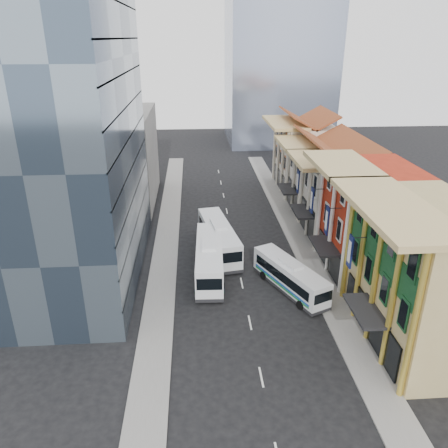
{
  "coord_description": "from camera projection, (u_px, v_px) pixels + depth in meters",
  "views": [
    {
      "loc": [
        -4.71,
        -24.97,
        24.14
      ],
      "look_at": [
        -1.5,
        20.68,
        4.47
      ],
      "focal_mm": 35.0,
      "sensor_mm": 36.0,
      "label": 1
    }
  ],
  "objects": [
    {
      "name": "sidewalk_left",
      "position": [
        165.0,
        255.0,
        52.31
      ],
      "size": [
        3.0,
        90.0,
        0.15
      ],
      "primitive_type": "cube",
      "color": "slate",
      "rests_on": "ground"
    },
    {
      "name": "shophouse_tan",
      "position": [
        425.0,
        277.0,
        35.84
      ],
      "size": [
        8.0,
        14.0,
        12.0
      ],
      "primitive_type": "cube",
      "color": "tan",
      "rests_on": "ground"
    },
    {
      "name": "office_block_far",
      "position": [
        121.0,
        157.0,
        67.42
      ],
      "size": [
        10.0,
        18.0,
        14.0
      ],
      "primitive_type": "cube",
      "color": "gray",
      "rests_on": "ground"
    },
    {
      "name": "ground",
      "position": [
        263.0,
        387.0,
        32.73
      ],
      "size": [
        200.0,
        200.0,
        0.0
      ],
      "primitive_type": "plane",
      "color": "black",
      "rests_on": "ground"
    },
    {
      "name": "shophouse_cream_far",
      "position": [
        305.0,
        157.0,
        73.61
      ],
      "size": [
        8.0,
        12.0,
        11.0
      ],
      "primitive_type": "cube",
      "color": "beige",
      "rests_on": "ground"
    },
    {
      "name": "sidewalk_right",
      "position": [
        305.0,
        250.0,
        53.41
      ],
      "size": [
        3.0,
        90.0,
        0.15
      ],
      "primitive_type": "cube",
      "color": "slate",
      "rests_on": "ground"
    },
    {
      "name": "bus_left_far",
      "position": [
        219.0,
        237.0,
        52.44
      ],
      "size": [
        4.82,
        12.5,
        3.91
      ],
      "primitive_type": null,
      "rotation": [
        0.0,
        0.0,
        0.17
      ],
      "color": "silver",
      "rests_on": "ground"
    },
    {
      "name": "shophouse_cream_mid",
      "position": [
        322.0,
        178.0,
        64.19
      ],
      "size": [
        8.0,
        9.0,
        10.0
      ],
      "primitive_type": "cube",
      "color": "beige",
      "rests_on": "ground"
    },
    {
      "name": "shophouse_red",
      "position": [
        370.0,
        220.0,
        46.84
      ],
      "size": [
        8.0,
        10.0,
        12.0
      ],
      "primitive_type": "cube",
      "color": "#A52712",
      "rests_on": "ground"
    },
    {
      "name": "bus_left_near",
      "position": [
        209.0,
        258.0,
        47.51
      ],
      "size": [
        3.34,
        12.38,
        3.94
      ],
      "primitive_type": null,
      "rotation": [
        0.0,
        0.0,
        -0.04
      ],
      "color": "silver",
      "rests_on": "ground"
    },
    {
      "name": "shophouse_cream_near",
      "position": [
        341.0,
        199.0,
        55.94
      ],
      "size": [
        8.0,
        9.0,
        10.0
      ],
      "primitive_type": "cube",
      "color": "beige",
      "rests_on": "ground"
    },
    {
      "name": "office_tower",
      "position": [
        69.0,
        137.0,
        43.12
      ],
      "size": [
        12.0,
        26.0,
        30.0
      ],
      "primitive_type": "cube",
      "color": "#3B4B5D",
      "rests_on": "ground"
    },
    {
      "name": "bus_right",
      "position": [
        290.0,
        276.0,
        44.58
      ],
      "size": [
        6.46,
        10.4,
        3.31
      ],
      "primitive_type": null,
      "rotation": [
        0.0,
        0.0,
        0.43
      ],
      "color": "silver",
      "rests_on": "ground"
    }
  ]
}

